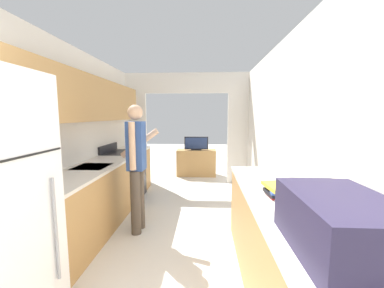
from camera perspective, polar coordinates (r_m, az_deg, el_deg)
The scene contains 11 objects.
wall_left at distance 3.25m, azimuth -29.81°, elevation 4.20°, with size 0.38×7.22×2.50m.
wall_right at distance 2.55m, azimuth 26.03°, elevation -0.72°, with size 0.06×7.22×2.50m.
wall_far_with_doorway at distance 5.39m, azimuth -1.31°, elevation 5.95°, with size 3.17×0.06×2.50m.
counter_left at distance 3.63m, azimuth -21.99°, elevation -11.48°, with size 0.62×3.41×0.88m.
counter_right at distance 2.30m, azimuth 21.18°, elevation -22.64°, with size 0.62×2.41×0.88m.
range_oven at distance 4.60m, azimuth -16.04°, elevation -7.26°, with size 0.66×0.77×1.02m.
person at distance 3.19m, azimuth -13.27°, elevation -4.89°, with size 0.54×0.38×1.69m.
suitcase at distance 1.42m, azimuth 32.19°, elevation -16.22°, with size 0.44×0.68×0.29m.
book_stack at distance 2.15m, azimuth 20.38°, elevation -10.43°, with size 0.24×0.31×0.10m.
tv_cabinet at distance 6.13m, azimuth 1.05°, elevation -4.52°, with size 1.00×0.42×0.67m.
television at distance 6.01m, azimuth 1.04°, elevation 0.11°, with size 0.60×0.16×0.34m.
Camera 1 is at (0.42, -0.52, 1.56)m, focal length 22.00 mm.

